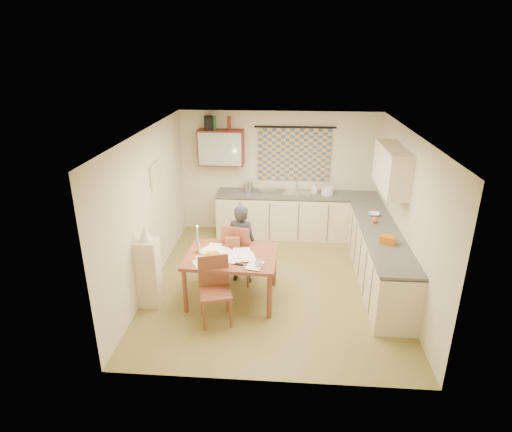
# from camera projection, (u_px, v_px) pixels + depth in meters

# --- Properties ---
(floor) EXTENTS (4.00, 4.50, 0.02)m
(floor) POSITION_uv_depth(u_px,v_px,m) (274.00, 283.00, 7.12)
(floor) COLOR olive
(floor) RESTS_ON ground
(ceiling) EXTENTS (4.00, 4.50, 0.02)m
(ceiling) POSITION_uv_depth(u_px,v_px,m) (277.00, 132.00, 6.19)
(ceiling) COLOR white
(ceiling) RESTS_ON floor
(wall_back) EXTENTS (4.00, 0.02, 2.50)m
(wall_back) POSITION_uv_depth(u_px,v_px,m) (279.00, 173.00, 8.75)
(wall_back) COLOR beige
(wall_back) RESTS_ON floor
(wall_front) EXTENTS (4.00, 0.02, 2.50)m
(wall_front) POSITION_uv_depth(u_px,v_px,m) (268.00, 290.00, 4.56)
(wall_front) COLOR beige
(wall_front) RESTS_ON floor
(wall_left) EXTENTS (0.02, 4.50, 2.50)m
(wall_left) POSITION_uv_depth(u_px,v_px,m) (149.00, 210.00, 6.79)
(wall_left) COLOR beige
(wall_left) RESTS_ON floor
(wall_right) EXTENTS (0.02, 4.50, 2.50)m
(wall_right) POSITION_uv_depth(u_px,v_px,m) (407.00, 217.00, 6.51)
(wall_right) COLOR beige
(wall_right) RESTS_ON floor
(window_blind) EXTENTS (1.45, 0.03, 1.05)m
(window_blind) POSITION_uv_depth(u_px,v_px,m) (294.00, 155.00, 8.54)
(window_blind) COLOR #365481
(window_blind) RESTS_ON wall_back
(curtain_rod) EXTENTS (1.60, 0.04, 0.04)m
(curtain_rod) POSITION_uv_depth(u_px,v_px,m) (295.00, 127.00, 8.32)
(curtain_rod) COLOR black
(curtain_rod) RESTS_ON wall_back
(wall_cabinet) EXTENTS (0.90, 0.34, 0.70)m
(wall_cabinet) POSITION_uv_depth(u_px,v_px,m) (221.00, 148.00, 8.46)
(wall_cabinet) COLOR #5E1C12
(wall_cabinet) RESTS_ON wall_back
(wall_cabinet_glass) EXTENTS (0.84, 0.02, 0.64)m
(wall_cabinet_glass) POSITION_uv_depth(u_px,v_px,m) (220.00, 149.00, 8.30)
(wall_cabinet_glass) COLOR #99B2A5
(wall_cabinet_glass) RESTS_ON wall_back
(upper_cabinet_right) EXTENTS (0.34, 1.30, 0.70)m
(upper_cabinet_right) POSITION_uv_depth(u_px,v_px,m) (392.00, 169.00, 6.81)
(upper_cabinet_right) COLOR beige
(upper_cabinet_right) RESTS_ON wall_right
(framed_print) EXTENTS (0.04, 0.50, 0.40)m
(framed_print) POSITION_uv_depth(u_px,v_px,m) (156.00, 175.00, 6.99)
(framed_print) COLOR silver
(framed_print) RESTS_ON wall_left
(print_canvas) EXTENTS (0.01, 0.42, 0.32)m
(print_canvas) POSITION_uv_depth(u_px,v_px,m) (158.00, 175.00, 6.99)
(print_canvas) COLOR silver
(print_canvas) RESTS_ON wall_left
(counter_back) EXTENTS (3.30, 0.62, 0.92)m
(counter_back) POSITION_uv_depth(u_px,v_px,m) (298.00, 215.00, 8.72)
(counter_back) COLOR beige
(counter_back) RESTS_ON floor
(counter_right) EXTENTS (0.62, 2.95, 0.92)m
(counter_right) POSITION_uv_depth(u_px,v_px,m) (379.00, 258.00, 6.98)
(counter_right) COLOR beige
(counter_right) RESTS_ON floor
(stove) EXTENTS (0.55, 0.55, 0.86)m
(stove) POSITION_uv_depth(u_px,v_px,m) (390.00, 288.00, 6.15)
(stove) COLOR white
(stove) RESTS_ON floor
(sink) EXTENTS (0.65, 0.59, 0.10)m
(sink) POSITION_uv_depth(u_px,v_px,m) (298.00, 196.00, 8.57)
(sink) COLOR silver
(sink) RESTS_ON counter_back
(tap) EXTENTS (0.04, 0.04, 0.28)m
(tap) POSITION_uv_depth(u_px,v_px,m) (297.00, 184.00, 8.67)
(tap) COLOR silver
(tap) RESTS_ON counter_back
(dish_rack) EXTENTS (0.43, 0.40, 0.06)m
(dish_rack) POSITION_uv_depth(u_px,v_px,m) (268.00, 191.00, 8.58)
(dish_rack) COLOR silver
(dish_rack) RESTS_ON counter_back
(kettle) EXTENTS (0.20, 0.20, 0.24)m
(kettle) POSITION_uv_depth(u_px,v_px,m) (248.00, 187.00, 8.58)
(kettle) COLOR silver
(kettle) RESTS_ON counter_back
(mixing_bowl) EXTENTS (0.32, 0.32, 0.16)m
(mixing_bowl) POSITION_uv_depth(u_px,v_px,m) (328.00, 191.00, 8.48)
(mixing_bowl) COLOR white
(mixing_bowl) RESTS_ON counter_back
(soap_bottle) EXTENTS (0.13, 0.14, 0.21)m
(soap_bottle) POSITION_uv_depth(u_px,v_px,m) (314.00, 188.00, 8.54)
(soap_bottle) COLOR white
(soap_bottle) RESTS_ON counter_back
(bowl) EXTENTS (0.28, 0.28, 0.05)m
(bowl) POSITION_uv_depth(u_px,v_px,m) (374.00, 214.00, 7.44)
(bowl) COLOR white
(bowl) RESTS_ON counter_right
(orange_bag) EXTENTS (0.26, 0.23, 0.12)m
(orange_bag) POSITION_uv_depth(u_px,v_px,m) (388.00, 240.00, 6.38)
(orange_bag) COLOR #CE6211
(orange_bag) RESTS_ON counter_right
(fruit_orange) EXTENTS (0.10, 0.10, 0.10)m
(fruit_orange) POSITION_uv_depth(u_px,v_px,m) (375.00, 220.00, 7.12)
(fruit_orange) COLOR #CE6211
(fruit_orange) RESTS_ON counter_right
(speaker) EXTENTS (0.21, 0.23, 0.26)m
(speaker) POSITION_uv_depth(u_px,v_px,m) (209.00, 123.00, 8.29)
(speaker) COLOR black
(speaker) RESTS_ON wall_cabinet
(bottle_green) EXTENTS (0.08, 0.08, 0.26)m
(bottle_green) POSITION_uv_depth(u_px,v_px,m) (214.00, 123.00, 8.29)
(bottle_green) COLOR #195926
(bottle_green) RESTS_ON wall_cabinet
(bottle_brown) EXTENTS (0.09, 0.09, 0.26)m
(bottle_brown) POSITION_uv_depth(u_px,v_px,m) (229.00, 123.00, 8.27)
(bottle_brown) COLOR #5E1C12
(bottle_brown) RESTS_ON wall_cabinet
(dining_table) EXTENTS (1.39, 1.08, 0.75)m
(dining_table) POSITION_uv_depth(u_px,v_px,m) (232.00, 276.00, 6.56)
(dining_table) COLOR brown
(dining_table) RESTS_ON floor
(chair_far) EXTENTS (0.57, 0.57, 1.04)m
(chair_far) POSITION_uv_depth(u_px,v_px,m) (240.00, 263.00, 7.09)
(chair_far) COLOR brown
(chair_far) RESTS_ON floor
(chair_near) EXTENTS (0.53, 0.53, 0.96)m
(chair_near) POSITION_uv_depth(u_px,v_px,m) (216.00, 302.00, 6.04)
(chair_near) COLOR brown
(chair_near) RESTS_ON floor
(person) EXTENTS (0.60, 0.49, 1.35)m
(person) POSITION_uv_depth(u_px,v_px,m) (241.00, 244.00, 6.95)
(person) COLOR black
(person) RESTS_ON floor
(shelf_stand) EXTENTS (0.32, 0.30, 1.06)m
(shelf_stand) POSITION_uv_depth(u_px,v_px,m) (149.00, 273.00, 6.35)
(shelf_stand) COLOR beige
(shelf_stand) RESTS_ON floor
(lampshade) EXTENTS (0.20, 0.20, 0.22)m
(lampshade) POSITION_uv_depth(u_px,v_px,m) (145.00, 234.00, 6.11)
(lampshade) COLOR silver
(lampshade) RESTS_ON shelf_stand
(letter_rack) EXTENTS (0.23, 0.13, 0.16)m
(letter_rack) POSITION_uv_depth(u_px,v_px,m) (233.00, 242.00, 6.65)
(letter_rack) COLOR brown
(letter_rack) RESTS_ON dining_table
(mug) EXTENTS (0.17, 0.17, 0.09)m
(mug) POSITION_uv_depth(u_px,v_px,m) (258.00, 264.00, 6.06)
(mug) COLOR white
(mug) RESTS_ON dining_table
(magazine) EXTENTS (0.35, 0.37, 0.02)m
(magazine) POSITION_uv_depth(u_px,v_px,m) (199.00, 260.00, 6.23)
(magazine) COLOR maroon
(magazine) RESTS_ON dining_table
(book) EXTENTS (0.23, 0.28, 0.02)m
(book) POSITION_uv_depth(u_px,v_px,m) (205.00, 255.00, 6.39)
(book) COLOR #CE6211
(book) RESTS_ON dining_table
(orange_box) EXTENTS (0.14, 0.11, 0.04)m
(orange_box) POSITION_uv_depth(u_px,v_px,m) (209.00, 262.00, 6.15)
(orange_box) COLOR #CE6211
(orange_box) RESTS_ON dining_table
(eyeglasses) EXTENTS (0.14, 0.07, 0.02)m
(eyeglasses) POSITION_uv_depth(u_px,v_px,m) (239.00, 264.00, 6.12)
(eyeglasses) COLOR black
(eyeglasses) RESTS_ON dining_table
(candle_holder) EXTENTS (0.06, 0.06, 0.18)m
(candle_holder) POSITION_uv_depth(u_px,v_px,m) (198.00, 247.00, 6.46)
(candle_holder) COLOR silver
(candle_holder) RESTS_ON dining_table
(candle) EXTENTS (0.03, 0.03, 0.22)m
(candle) POSITION_uv_depth(u_px,v_px,m) (197.00, 234.00, 6.42)
(candle) COLOR white
(candle) RESTS_ON dining_table
(candle_flame) EXTENTS (0.02, 0.02, 0.02)m
(candle_flame) POSITION_uv_depth(u_px,v_px,m) (197.00, 227.00, 6.37)
(candle_flame) COLOR #FFCC66
(candle_flame) RESTS_ON dining_table
(papers) EXTENTS (1.06, 0.87, 0.02)m
(papers) POSITION_uv_depth(u_px,v_px,m) (226.00, 257.00, 6.34)
(papers) COLOR white
(papers) RESTS_ON dining_table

